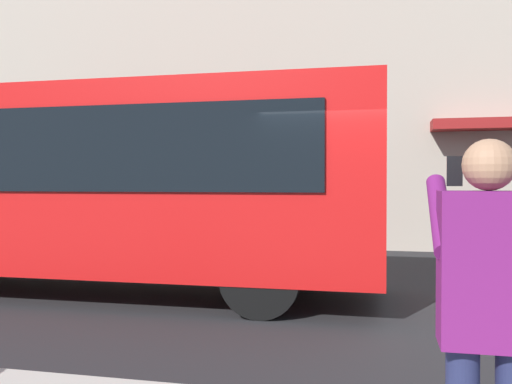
# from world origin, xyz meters

# --- Properties ---
(ground_plane) EXTENTS (60.00, 60.00, 0.00)m
(ground_plane) POSITION_xyz_m (0.00, 0.00, 0.00)
(ground_plane) COLOR #232326
(building_facade_far) EXTENTS (28.00, 1.55, 12.00)m
(building_facade_far) POSITION_xyz_m (-0.02, -6.80, 5.99)
(building_facade_far) COLOR #A89E8E
(building_facade_far) RESTS_ON ground_plane
(red_bus) EXTENTS (9.05, 2.54, 3.08)m
(red_bus) POSITION_xyz_m (4.29, -0.26, 1.68)
(red_bus) COLOR red
(red_bus) RESTS_ON ground_plane
(pedestrian_photographer) EXTENTS (0.53, 0.52, 1.70)m
(pedestrian_photographer) POSITION_xyz_m (-0.61, 4.90, 1.14)
(pedestrian_photographer) COLOR #1E2347
(pedestrian_photographer) RESTS_ON sidewalk_curb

